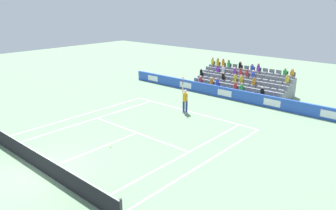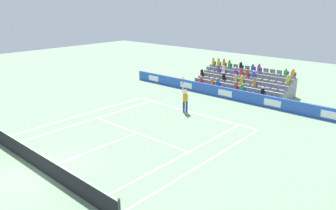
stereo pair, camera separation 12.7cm
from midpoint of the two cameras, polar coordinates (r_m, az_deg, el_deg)
ground_plane at (r=17.15m, az=-21.38°, el=-10.76°), size 80.00×80.00×0.00m
line_baseline at (r=24.22m, az=4.17°, el=-1.19°), size 10.97×0.10×0.01m
line_service at (r=20.41m, az=-5.33°, el=-4.91°), size 8.23×0.10×0.01m
line_centre_service at (r=18.58m, az=-12.60°, el=-7.65°), size 0.10×6.40×0.01m
line_singles_sideline_left at (r=23.16m, az=-13.15°, el=-2.52°), size 0.10×11.89×0.01m
line_singles_sideline_right at (r=17.54m, az=2.92°, el=-8.78°), size 0.10×11.89×0.01m
line_doubles_sideline_left at (r=24.24m, az=-15.05°, el=-1.76°), size 0.10×11.89×0.01m
line_doubles_sideline_right at (r=16.82m, az=6.61°, el=-10.12°), size 0.10×11.89×0.01m
line_centre_mark at (r=24.15m, az=4.02°, el=-1.25°), size 0.10×0.20×0.01m
sponsor_barrier at (r=27.92m, az=10.27°, el=2.13°), size 21.13×0.22×0.93m
tennis_net at (r=16.93m, az=-21.57°, el=-9.28°), size 11.97×0.10×1.07m
tennis_player at (r=23.67m, az=3.21°, el=0.89°), size 0.53×0.39×2.85m
stadium_stand at (r=30.35m, az=13.20°, el=3.64°), size 8.68×3.80×2.61m
loose_tennis_ball at (r=18.64m, az=-9.97°, el=-7.28°), size 0.07×0.07×0.07m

